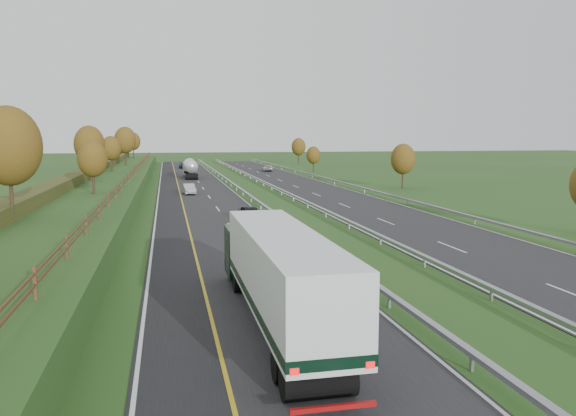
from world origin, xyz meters
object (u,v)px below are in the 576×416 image
box_lorry (277,272)px  car_oncoming (267,168)px  car_dark_near (251,214)px  car_silver_mid (189,189)px  car_small_far (184,165)px  road_tanker (190,168)px

box_lorry → car_oncoming: box_lorry is taller
car_dark_near → car_silver_mid: bearing=93.6°
car_dark_near → car_small_far: 85.96m
box_lorry → car_dark_near: bearing=83.7°
car_silver_mid → car_small_far: bearing=83.8°
box_lorry → car_dark_near: size_ratio=3.81×
car_silver_mid → car_oncoming: car_silver_mid is taller
box_lorry → car_silver_mid: size_ratio=3.96×
car_dark_near → car_silver_mid: 26.12m
car_small_far → car_oncoming: (17.53, -14.67, -0.08)m
road_tanker → car_oncoming: road_tanker is taller
car_oncoming → car_small_far: bearing=-33.2°
car_small_far → box_lorry: bearing=-91.5°
car_silver_mid → car_small_far: size_ratio=0.83×
box_lorry → car_silver_mid: box_lorry is taller
box_lorry → road_tanker: (0.12, 83.41, -0.47)m
car_small_far → car_oncoming: car_small_far is taller
road_tanker → car_silver_mid: bearing=-92.8°
box_lorry → road_tanker: bearing=89.9°
car_dark_near → car_small_far: (-3.25, 85.90, -0.01)m
car_small_far → car_oncoming: bearing=-41.5°
box_lorry → car_dark_near: (3.08, 28.05, -1.56)m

